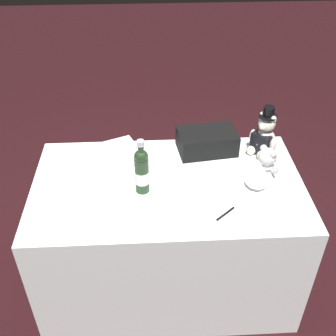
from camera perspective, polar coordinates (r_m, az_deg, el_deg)
ground_plane at (r=2.73m, az=-0.00°, el=-14.87°), size 12.00×12.00×0.00m
reception_table at (r=2.43m, az=-0.00°, el=-9.22°), size 1.41×0.82×0.78m
teddy_bear_groom at (r=2.39m, az=12.95°, el=4.21°), size 0.16×0.16×0.29m
teddy_bear_bride at (r=2.16m, az=12.85°, el=-0.25°), size 0.23×0.21×0.22m
champagne_bottle at (r=2.05m, az=-3.61°, el=-0.33°), size 0.07×0.07×0.30m
signing_pen at (r=2.00m, az=7.73°, el=-6.29°), size 0.11×0.09×0.01m
gift_case_black at (r=2.38m, az=5.34°, el=3.63°), size 0.35×0.24×0.12m
guestbook at (r=2.39m, az=-6.43°, el=2.05°), size 0.31×0.35×0.02m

